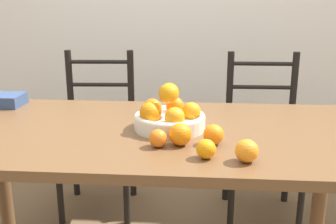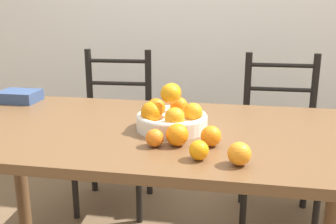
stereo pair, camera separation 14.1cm
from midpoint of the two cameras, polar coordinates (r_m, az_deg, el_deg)
The scene contains 10 objects.
dining_table at distance 1.56m, azimuth -0.11°, elevation -5.80°, with size 1.76×0.86×0.77m.
fruit_bowl at distance 1.50m, azimuth 3.15°, elevation -0.48°, with size 0.27×0.27×0.18m.
orange_loose_0 at distance 1.34m, azimuth 9.27°, elevation -3.52°, with size 0.07×0.07×0.07m.
orange_loose_1 at distance 1.22m, azimuth 7.82°, elevation -5.58°, with size 0.06×0.06×0.06m.
orange_loose_2 at distance 1.33m, azimuth 4.38°, elevation -3.35°, with size 0.08×0.08×0.08m.
orange_loose_3 at distance 1.32m, azimuth 1.09°, elevation -3.83°, with size 0.06×0.06×0.06m.
orange_loose_4 at distance 1.21m, azimuth 13.65°, elevation -5.98°, with size 0.07×0.07×0.07m.
chair_left at distance 2.43m, azimuth -6.11°, elevation -3.08°, with size 0.44×0.42×0.96m.
chair_right at distance 2.35m, azimuth 17.50°, elevation -4.34°, with size 0.43×0.41×0.96m.
book_stack at distance 2.04m, azimuth -18.97°, elevation 2.15°, with size 0.19×0.15×0.05m.
Camera 2 is at (0.34, -1.42, 1.23)m, focal length 42.00 mm.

